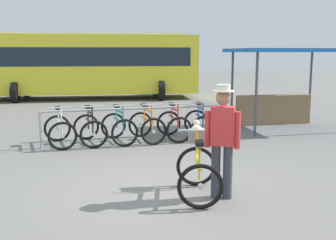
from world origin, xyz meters
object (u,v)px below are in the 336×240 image
object	(u,v)px
bus_distant	(91,62)
market_stall	(281,80)
racked_bike_black	(90,129)
racked_bike_red	(174,125)
racked_bike_white	(60,130)
racked_bike_orange	(147,126)
racked_bike_teal	(119,128)
racked_bike_blue	(200,124)
featured_bicycle	(198,164)
person_with_featured_bike	(222,137)

from	to	relation	value
bus_distant	market_stall	world-z (taller)	bus_distant
racked_bike_black	bus_distant	size ratio (longest dim) A/B	0.12
racked_bike_red	racked_bike_white	bearing A→B (deg)	-174.51
racked_bike_orange	racked_bike_teal	bearing A→B (deg)	-174.51
racked_bike_white	racked_bike_red	xyz separation A→B (m)	(2.79, 0.27, 0.00)
racked_bike_white	bus_distant	xyz separation A→B (m)	(0.52, 10.03, 1.37)
racked_bike_teal	racked_bike_blue	distance (m)	2.10
racked_bike_black	bus_distant	xyz separation A→B (m)	(-0.18, 9.96, 1.37)
featured_bicycle	racked_bike_red	bearing A→B (deg)	85.10
bus_distant	racked_bike_orange	bearing A→B (deg)	-80.89
racked_bike_orange	person_with_featured_bike	world-z (taller)	person_with_featured_bike
bus_distant	racked_bike_red	bearing A→B (deg)	-76.89
racked_bike_black	featured_bicycle	distance (m)	4.19
racked_bike_orange	featured_bicycle	world-z (taller)	featured_bicycle
racked_bike_red	featured_bicycle	size ratio (longest dim) A/B	0.93
racked_bike_red	bus_distant	world-z (taller)	bus_distant
racked_bike_red	market_stall	distance (m)	3.81
racked_bike_teal	featured_bicycle	distance (m)	4.01
market_stall	person_with_featured_bike	bearing A→B (deg)	-122.12
racked_bike_black	racked_bike_white	bearing A→B (deg)	-174.51
person_with_featured_bike	bus_distant	distance (m)	14.20
featured_bicycle	racked_bike_orange	bearing A→B (deg)	95.12
racked_bike_black	featured_bicycle	bearing A→B (deg)	-65.34
racked_bike_white	person_with_featured_bike	bearing A→B (deg)	-55.23
featured_bicycle	person_with_featured_bike	world-z (taller)	person_with_featured_bike
featured_bicycle	bus_distant	world-z (taller)	bus_distant
racked_bike_orange	racked_bike_red	size ratio (longest dim) A/B	1.06
racked_bike_orange	racked_bike_red	world-z (taller)	same
racked_bike_white	racked_bike_black	world-z (taller)	same
racked_bike_red	racked_bike_blue	distance (m)	0.70
racked_bike_black	racked_bike_teal	size ratio (longest dim) A/B	0.99
racked_bike_blue	racked_bike_orange	bearing A→B (deg)	-174.51
bus_distant	featured_bicycle	bearing A→B (deg)	-82.02
racked_bike_white	racked_bike_red	world-z (taller)	same
featured_bicycle	racked_bike_black	bearing A→B (deg)	114.66
featured_bicycle	bus_distant	bearing A→B (deg)	97.98
racked_bike_teal	racked_bike_orange	bearing A→B (deg)	5.49
racked_bike_orange	bus_distant	size ratio (longest dim) A/B	0.12
racked_bike_white	bus_distant	distance (m)	10.13
racked_bike_teal	racked_bike_white	bearing A→B (deg)	-174.51
bus_distant	racked_bike_black	bearing A→B (deg)	-88.95
racked_bike_teal	bus_distant	xyz separation A→B (m)	(-0.88, 9.89, 1.37)
racked_bike_teal	featured_bicycle	bearing A→B (deg)	-74.83
racked_bike_orange	person_with_featured_bike	distance (m)	4.26
racked_bike_teal	racked_bike_blue	size ratio (longest dim) A/B	1.12
bus_distant	market_stall	bearing A→B (deg)	-56.02
racked_bike_black	person_with_featured_bike	bearing A→B (deg)	-62.97
market_stall	racked_bike_red	bearing A→B (deg)	-159.52
racked_bike_teal	racked_bike_orange	world-z (taller)	same
racked_bike_blue	racked_bike_red	bearing A→B (deg)	-174.51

